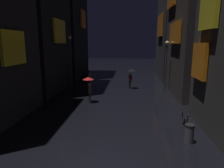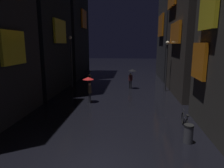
# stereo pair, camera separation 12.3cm
# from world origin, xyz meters

# --- Properties ---
(building_right_mid) EXTENTS (4.25, 8.29, 14.43)m
(building_right_mid) POSITION_xyz_m (7.48, 13.15, 7.22)
(building_right_mid) COLOR #2D2826
(building_right_mid) RESTS_ON ground
(pedestrian_near_crossing_black) EXTENTS (0.90, 0.90, 2.12)m
(pedestrian_near_crossing_black) POSITION_xyz_m (1.55, 14.55, 1.67)
(pedestrian_near_crossing_black) COLOR black
(pedestrian_near_crossing_black) RESTS_ON ground
(pedestrian_foreground_left_black) EXTENTS (0.90, 0.90, 2.12)m
(pedestrian_foreground_left_black) POSITION_xyz_m (-2.96, 13.72, 1.67)
(pedestrian_foreground_left_black) COLOR black
(pedestrian_foreground_left_black) RESTS_ON ground
(pedestrian_midstreet_centre_red) EXTENTS (0.90, 0.90, 2.12)m
(pedestrian_midstreet_centre_red) POSITION_xyz_m (-1.90, 8.98, 1.67)
(pedestrian_midstreet_centre_red) COLOR #2D2D38
(pedestrian_midstreet_centre_red) RESTS_ON ground
(bicycle_parked_at_storefront) EXTENTS (0.19, 1.82, 0.96)m
(bicycle_parked_at_storefront) POSITION_xyz_m (4.60, 4.58, 0.39)
(bicycle_parked_at_storefront) COLOR black
(bicycle_parked_at_storefront) RESTS_ON ground
(streetlamp_left_far) EXTENTS (0.36, 0.36, 5.58)m
(streetlamp_left_far) POSITION_xyz_m (-5.00, 14.63, 3.48)
(streetlamp_left_far) COLOR #2D2D33
(streetlamp_left_far) RESTS_ON ground
(streetlamp_right_far) EXTENTS (0.36, 0.36, 5.02)m
(streetlamp_right_far) POSITION_xyz_m (5.00, 13.86, 3.18)
(streetlamp_right_far) COLOR #2D2D33
(streetlamp_right_far) RESTS_ON ground
(trash_bin) EXTENTS (0.46, 0.46, 0.93)m
(trash_bin) POSITION_xyz_m (4.30, 2.76, 0.47)
(trash_bin) COLOR #3F3F47
(trash_bin) RESTS_ON ground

